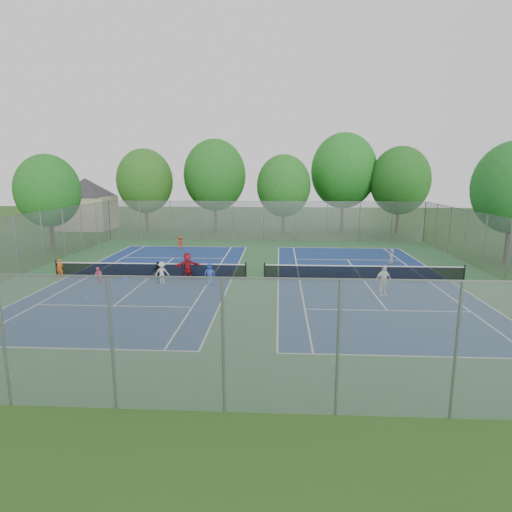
{
  "coord_description": "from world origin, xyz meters",
  "views": [
    {
      "loc": [
        1.53,
        -27.24,
        6.8
      ],
      "look_at": [
        0.0,
        1.0,
        1.3
      ],
      "focal_mm": 30.0,
      "sensor_mm": 36.0,
      "label": 1
    }
  ],
  "objects": [
    {
      "name": "court_left",
      "position": [
        -7.0,
        0.0,
        0.02
      ],
      "size": [
        10.97,
        23.77,
        0.01
      ],
      "primitive_type": "cube",
      "color": "navy",
      "rests_on": "court_pad"
    },
    {
      "name": "tree_nl",
      "position": [
        -6.0,
        23.0,
        6.54
      ],
      "size": [
        7.2,
        7.2,
        10.69
      ],
      "color": "#443326",
      "rests_on": "ground"
    },
    {
      "name": "tree_ne",
      "position": [
        15.0,
        22.0,
        5.97
      ],
      "size": [
        6.6,
        6.6,
        9.77
      ],
      "color": "#443326",
      "rests_on": "ground"
    },
    {
      "name": "tree_nr",
      "position": [
        9.0,
        24.0,
        7.04
      ],
      "size": [
        7.6,
        7.6,
        11.42
      ],
      "color": "#443326",
      "rests_on": "ground"
    },
    {
      "name": "student_f",
      "position": [
        -4.34,
        -0.6,
        0.89
      ],
      "size": [
        1.73,
        1.11,
        1.78
      ],
      "primitive_type": "imported",
      "rotation": [
        0.0,
        0.0,
        0.39
      ],
      "color": "maroon",
      "rests_on": "ground"
    },
    {
      "name": "ground",
      "position": [
        0.0,
        0.0,
        0.0
      ],
      "size": [
        120.0,
        120.0,
        0.0
      ],
      "primitive_type": "plane",
      "color": "#254B17",
      "rests_on": "ground"
    },
    {
      "name": "tennis_ball_4",
      "position": [
        -9.0,
        -5.19,
        0.03
      ],
      "size": [
        0.07,
        0.07,
        0.07
      ],
      "primitive_type": "sphere",
      "color": "#F1F538",
      "rests_on": "ground"
    },
    {
      "name": "tennis_ball_7",
      "position": [
        -2.54,
        -1.51,
        0.03
      ],
      "size": [
        0.07,
        0.07,
        0.07
      ],
      "primitive_type": "sphere",
      "color": "gold",
      "rests_on": "ground"
    },
    {
      "name": "student_c",
      "position": [
        -5.74,
        -1.64,
        0.69
      ],
      "size": [
        1.03,
        0.89,
        1.39
      ],
      "primitive_type": "imported",
      "rotation": [
        0.0,
        0.0,
        0.52
      ],
      "color": "beige",
      "rests_on": "ground"
    },
    {
      "name": "teen_court_b",
      "position": [
        7.41,
        -3.65,
        0.88
      ],
      "size": [
        1.12,
        0.77,
        1.77
      ],
      "primitive_type": "imported",
      "rotation": [
        0.0,
        0.0,
        0.37
      ],
      "color": "white",
      "rests_on": "ground"
    },
    {
      "name": "tree_side_w",
      "position": [
        -19.0,
        10.0,
        5.24
      ],
      "size": [
        5.6,
        5.6,
        8.47
      ],
      "color": "#443326",
      "rests_on": "ground"
    },
    {
      "name": "tennis_ball_9",
      "position": [
        -6.18,
        -6.21,
        0.03
      ],
      "size": [
        0.07,
        0.07,
        0.07
      ],
      "primitive_type": "sphere",
      "color": "#CCE936",
      "rests_on": "ground"
    },
    {
      "name": "tree_nw",
      "position": [
        -14.0,
        22.0,
        5.89
      ],
      "size": [
        6.4,
        6.4,
        9.58
      ],
      "color": "#443326",
      "rests_on": "ground"
    },
    {
      "name": "ball_crate",
      "position": [
        -8.29,
        -1.05,
        0.15
      ],
      "size": [
        0.42,
        0.42,
        0.3
      ],
      "primitive_type": "cube",
      "rotation": [
        0.0,
        0.0,
        0.23
      ],
      "color": "blue",
      "rests_on": "ground"
    },
    {
      "name": "tennis_ball_5",
      "position": [
        -3.62,
        -6.51,
        0.03
      ],
      "size": [
        0.07,
        0.07,
        0.07
      ],
      "primitive_type": "sphere",
      "color": "#CFEB36",
      "rests_on": "ground"
    },
    {
      "name": "instructor",
      "position": [
        9.52,
        3.05,
        0.76
      ],
      "size": [
        0.65,
        0.64,
        1.51
      ],
      "primitive_type": "imported",
      "rotation": [
        0.0,
        0.0,
        3.88
      ],
      "color": "gray",
      "rests_on": "ground"
    },
    {
      "name": "tennis_ball_1",
      "position": [
        -5.34,
        -4.83,
        0.03
      ],
      "size": [
        0.07,
        0.07,
        0.07
      ],
      "primitive_type": "sphere",
      "color": "#B9D331",
      "rests_on": "ground"
    },
    {
      "name": "fence_north",
      "position": [
        0.0,
        16.0,
        2.0
      ],
      "size": [
        32.0,
        0.1,
        4.0
      ],
      "primitive_type": "cube",
      "color": "gray",
      "rests_on": "ground"
    },
    {
      "name": "house",
      "position": [
        -22.0,
        24.0,
        4.21
      ],
      "size": [
        11.03,
        11.03,
        7.3
      ],
      "color": "#B7A88C",
      "rests_on": "ground"
    },
    {
      "name": "tennis_ball_8",
      "position": [
        -10.05,
        -4.64,
        0.03
      ],
      "size": [
        0.07,
        0.07,
        0.07
      ],
      "primitive_type": "sphere",
      "color": "yellow",
      "rests_on": "ground"
    },
    {
      "name": "court_right",
      "position": [
        7.0,
        0.0,
        0.02
      ],
      "size": [
        10.97,
        23.77,
        0.01
      ],
      "primitive_type": "cube",
      "color": "navy",
      "rests_on": "court_pad"
    },
    {
      "name": "fence_south",
      "position": [
        0.0,
        -16.0,
        2.0
      ],
      "size": [
        32.0,
        0.1,
        4.0
      ],
      "primitive_type": "cube",
      "color": "gray",
      "rests_on": "ground"
    },
    {
      "name": "tree_nc",
      "position": [
        2.0,
        21.0,
        5.39
      ],
      "size": [
        6.0,
        6.0,
        8.85
      ],
      "color": "#443326",
      "rests_on": "ground"
    },
    {
      "name": "fence_east",
      "position": [
        16.0,
        0.0,
        2.0
      ],
      "size": [
        0.1,
        32.0,
        4.0
      ],
      "primitive_type": "cube",
      "rotation": [
        0.0,
        0.0,
        1.57
      ],
      "color": "gray",
      "rests_on": "ground"
    },
    {
      "name": "student_d",
      "position": [
        -6.0,
        -1.53,
        0.69
      ],
      "size": [
        0.86,
        0.49,
        1.38
      ],
      "primitive_type": "imported",
      "rotation": [
        0.0,
        0.0,
        -0.2
      ],
      "color": "black",
      "rests_on": "ground"
    },
    {
      "name": "student_e",
      "position": [
        -2.68,
        -1.98,
        0.71
      ],
      "size": [
        0.8,
        0.65,
        1.41
      ],
      "primitive_type": "imported",
      "rotation": [
        0.0,
        0.0,
        0.33
      ],
      "color": "#2A429C",
      "rests_on": "ground"
    },
    {
      "name": "student_b",
      "position": [
        -9.63,
        -2.06,
        0.54
      ],
      "size": [
        0.66,
        0.61,
        1.09
      ],
      "primitive_type": "imported",
      "rotation": [
        0.0,
        0.0,
        -0.48
      ],
      "color": "#F45E89",
      "rests_on": "ground"
    },
    {
      "name": "net_right",
      "position": [
        7.0,
        0.0,
        0.46
      ],
      "size": [
        12.87,
        0.1,
        0.91
      ],
      "primitive_type": "cube",
      "color": "black",
      "rests_on": "ground"
    },
    {
      "name": "tennis_ball_2",
      "position": [
        -10.32,
        -1.99,
        0.03
      ],
      "size": [
        0.07,
        0.07,
        0.07
      ],
      "primitive_type": "sphere",
      "color": "#AAD030",
      "rests_on": "ground"
    },
    {
      "name": "ball_hopper",
      "position": [
        -4.42,
        0.51,
        0.25
      ],
      "size": [
        0.33,
        0.33,
        0.49
      ],
      "primitive_type": "cube",
      "rotation": [
        0.0,
        0.0,
        0.4
      ],
      "color": "#268C31",
      "rests_on": "ground"
    },
    {
      "name": "fence_west",
      "position": [
        -16.0,
        0.0,
        2.0
      ],
      "size": [
        0.1,
        32.0,
        4.0
      ],
      "primitive_type": "cube",
      "rotation": [
        0.0,
        0.0,
        1.57
      ],
      "color": "gray",
      "rests_on": "ground"
    },
    {
      "name": "child_far_baseline",
      "position": [
        -7.35,
        10.54,
        0.59
      ],
      "size": [
        0.76,
        0.44,
        1.17
      ],
      "primitive_type": "imported",
      "rotation": [
        0.0,
        0.0,
        3.15
      ],
      "color": "#AB2918",
      "rests_on": "ground"
    },
    {
      "name": "tennis_ball_0",
      "position": [
        -11.32,
        -1.31,
        0.03
      ],
      "size": [
        0.07,
        0.07,
        0.07
      ],
      "primitive_type": "sphere",
      "color": "#B2C82E",
      "rests_on": "ground"
    },
    {
      "name": "tennis_ball_3",
      "position": [
        -2.95,
        -5.29,
        0.03
      ],
      "size": [
        0.07,
        0.07,
        0.07
      ],
      "primitive_type": "sphere",
      "color": "yellow",
      "rests_on": "ground"
    },
    {
      "name": "tennis_ball_6",
      "position": [
        -8.39,
        -5.25,
        0.03
      ],
      "size": [
        0.07,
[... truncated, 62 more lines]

